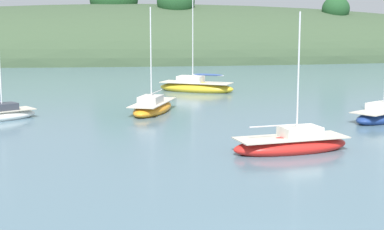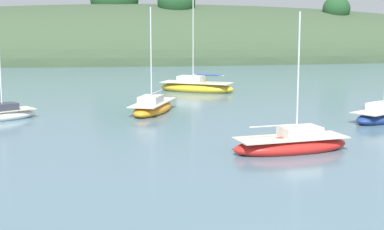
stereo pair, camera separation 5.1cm
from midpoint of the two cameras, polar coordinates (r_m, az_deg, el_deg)
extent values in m
ellipsoid|color=#384C33|center=(104.35, -4.65, 5.34)|extent=(150.00, 36.00, 18.25)
ellipsoid|color=#1E4723|center=(104.41, 13.42, 9.67)|extent=(4.58, 4.16, 4.16)
ellipsoid|color=#1E4723|center=(98.51, -1.47, 10.60)|extent=(6.06, 5.51, 5.51)
cube|color=#333842|center=(43.93, -17.19, 0.73)|extent=(2.07, 1.92, 0.50)
cylinder|color=silver|center=(43.56, -17.56, 4.42)|extent=(0.09, 0.09, 6.19)
ellipsoid|color=red|center=(32.46, 9.30, -2.91)|extent=(6.80, 3.42, 1.04)
cube|color=beige|center=(32.37, 9.32, -2.10)|extent=(6.25, 3.15, 0.06)
cube|color=silver|center=(32.55, 10.15, -1.56)|extent=(2.32, 1.81, 0.56)
cylinder|color=silver|center=(32.04, 9.99, 3.68)|extent=(0.09, 0.09, 6.55)
cylinder|color=silver|center=(31.78, 7.69, -1.02)|extent=(2.69, 0.59, 0.07)
ellipsoid|color=orange|center=(45.15, -3.66, 0.60)|extent=(4.36, 6.78, 1.03)
cube|color=beige|center=(45.09, -3.66, 1.18)|extent=(4.01, 6.24, 0.06)
cube|color=beige|center=(44.56, -3.87, 1.45)|extent=(2.07, 2.43, 0.56)
cylinder|color=silver|center=(44.43, -3.84, 5.59)|extent=(0.09, 0.09, 6.99)
cylinder|color=silver|center=(45.97, -3.28, 2.20)|extent=(1.04, 2.54, 0.07)
cube|color=silver|center=(43.05, 17.48, 0.75)|extent=(2.47, 2.30, 0.56)
ellipsoid|color=gold|center=(57.70, 0.47, 2.54)|extent=(7.64, 5.60, 1.17)
cube|color=beige|center=(57.64, 0.47, 3.07)|extent=(7.03, 5.16, 0.06)
cube|color=silver|center=(57.81, -0.08, 3.39)|extent=(2.83, 2.52, 0.61)
cylinder|color=silver|center=(57.46, 0.13, 7.68)|extent=(0.09, 0.09, 9.28)
cylinder|color=silver|center=(57.18, 1.57, 3.75)|extent=(2.76, 1.49, 0.07)
ellipsoid|color=#2D4784|center=(57.18, 1.57, 3.80)|extent=(2.71, 1.55, 0.20)
camera|label=1|loc=(0.03, -89.96, 0.01)|focal=56.82mm
camera|label=2|loc=(0.03, 90.04, -0.01)|focal=56.82mm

